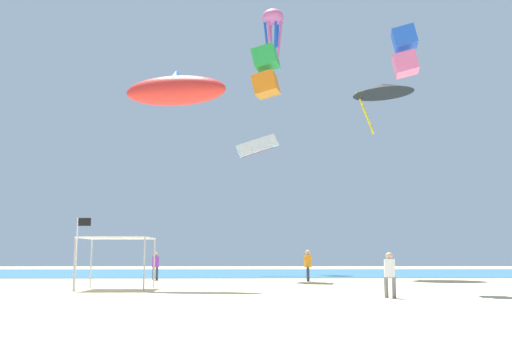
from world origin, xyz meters
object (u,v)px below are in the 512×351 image
object	(u,v)px
banner_flag	(78,246)
person_leftmost	(308,263)
kite_box_green	(266,72)
kite_box_blue	(405,51)
kite_delta_black	(383,89)
kite_octopus_pink	(273,20)
person_central	(156,264)
canopy_tent	(117,240)
kite_parafoil_white	(257,146)
kite_inflatable_red	(176,90)
person_near_tent	(390,271)

from	to	relation	value
banner_flag	person_leftmost	bearing A→B (deg)	38.13
person_leftmost	kite_box_green	xyz separation A→B (m)	(-2.36, 2.84, 12.67)
kite_box_green	kite_box_blue	size ratio (longest dim) A/B	1.49
kite_delta_black	kite_octopus_pink	bearing A→B (deg)	179.73
person_leftmost	person_central	world-z (taller)	person_leftmost
canopy_tent	kite_parafoil_white	distance (m)	21.19
kite_octopus_pink	canopy_tent	bearing A→B (deg)	23.26
kite_parafoil_white	kite_inflatable_red	distance (m)	17.79
kite_box_green	kite_inflatable_red	xyz separation A→B (m)	(-4.79, -9.26, -4.12)
person_near_tent	kite_delta_black	size ratio (longest dim) A/B	0.28
person_leftmost	kite_box_blue	xyz separation A→B (m)	(3.73, -8.58, 9.82)
canopy_tent	person_near_tent	world-z (taller)	canopy_tent
canopy_tent	kite_octopus_pink	world-z (taller)	kite_octopus_pink
banner_flag	kite_delta_black	world-z (taller)	kite_delta_black
canopy_tent	kite_box_blue	distance (m)	15.87
person_leftmost	banner_flag	size ratio (longest dim) A/B	0.58
kite_box_green	person_leftmost	bearing A→B (deg)	54.50
person_near_tent	kite_parafoil_white	xyz separation A→B (m)	(-4.40, 23.64, 9.28)
banner_flag	kite_box_green	xyz separation A→B (m)	(8.60, 11.45, 11.82)
kite_inflatable_red	kite_octopus_pink	bearing A→B (deg)	86.24
person_near_tent	person_central	distance (m)	18.02
canopy_tent	kite_inflatable_red	distance (m)	7.88
kite_octopus_pink	kite_box_blue	world-z (taller)	kite_octopus_pink
person_leftmost	kite_octopus_pink	world-z (taller)	kite_octopus_pink
kite_parafoil_white	kite_inflatable_red	xyz separation A→B (m)	(-4.36, -17.23, -0.61)
kite_box_green	kite_delta_black	bearing A→B (deg)	115.81
kite_delta_black	kite_inflatable_red	size ratio (longest dim) A/B	1.09
canopy_tent	kite_delta_black	size ratio (longest dim) A/B	0.52
banner_flag	kite_delta_black	xyz separation A→B (m)	(16.86, 13.05, 11.15)
person_near_tent	person_leftmost	bearing A→B (deg)	-49.32
person_central	kite_box_blue	xyz separation A→B (m)	(12.96, -10.16, 9.89)
person_leftmost	kite_box_blue	distance (m)	13.57
person_near_tent	kite_inflatable_red	world-z (taller)	kite_inflatable_red
canopy_tent	person_near_tent	xyz separation A→B (m)	(11.12, -5.22, -1.25)
canopy_tent	kite_box_green	world-z (taller)	kite_box_green
canopy_tent	kite_inflatable_red	xyz separation A→B (m)	(2.36, 1.19, 7.42)
kite_box_blue	person_near_tent	bearing A→B (deg)	-13.77
kite_octopus_pink	kite_parafoil_white	xyz separation A→B (m)	(-1.57, -5.39, -13.03)
canopy_tent	kite_delta_black	bearing A→B (deg)	38.03
banner_flag	canopy_tent	bearing A→B (deg)	34.69
person_leftmost	kite_inflatable_red	bearing A→B (deg)	135.75
kite_box_green	kite_parafoil_white	distance (m)	8.72
kite_box_green	kite_box_blue	world-z (taller)	kite_box_green
person_central	kite_box_green	world-z (taller)	kite_box_green
person_leftmost	person_central	size ratio (longest dim) A/B	1.07
canopy_tent	kite_delta_black	xyz separation A→B (m)	(15.41, 12.05, 10.87)
canopy_tent	banner_flag	size ratio (longest dim) A/B	0.97
kite_box_green	person_central	bearing A→B (deg)	-64.71
banner_flag	kite_parafoil_white	size ratio (longest dim) A/B	0.90
person_leftmost	kite_parafoil_white	world-z (taller)	kite_parafoil_white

